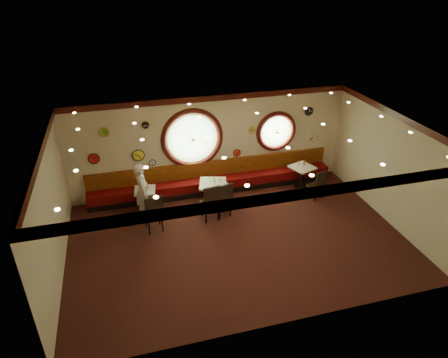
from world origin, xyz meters
TOP-DOWN VIEW (x-y plane):
  - floor at (0.00, 0.00)m, footprint 9.00×6.00m
  - ceiling at (0.00, 0.00)m, footprint 9.00×6.00m
  - wall_back at (0.00, 3.00)m, footprint 9.00×0.02m
  - wall_front at (0.00, -3.00)m, footprint 9.00×0.02m
  - wall_left at (-4.50, 0.00)m, footprint 0.02×6.00m
  - wall_right at (4.50, 0.00)m, footprint 0.02×6.00m
  - molding_back at (0.00, 2.95)m, footprint 9.00×0.10m
  - molding_front at (0.00, -2.95)m, footprint 9.00×0.10m
  - molding_left at (-4.45, 0.00)m, footprint 0.10×6.00m
  - molding_right at (4.45, 0.00)m, footprint 0.10×6.00m
  - banquette_base at (0.00, 2.72)m, footprint 8.00×0.55m
  - banquette_seat at (0.00, 2.72)m, footprint 8.00×0.55m
  - banquette_back at (0.00, 2.94)m, footprint 8.00×0.10m
  - porthole_left_glass at (-0.60, 3.00)m, footprint 1.66×0.02m
  - porthole_left_frame at (-0.60, 2.98)m, footprint 1.98×0.18m
  - porthole_left_ring at (-0.60, 2.95)m, footprint 1.61×0.03m
  - porthole_right_glass at (2.20, 3.00)m, footprint 1.10×0.02m
  - porthole_right_frame at (2.20, 2.98)m, footprint 1.38×0.18m
  - porthole_right_ring at (2.20, 2.95)m, footprint 1.09×0.03m
  - wall_clock_0 at (-1.90, 2.96)m, footprint 0.20×0.03m
  - wall_clock_1 at (0.85, 2.96)m, footprint 0.24×0.03m
  - wall_clock_2 at (-3.20, 2.96)m, footprint 0.26×0.03m
  - wall_clock_3 at (-3.60, 2.96)m, footprint 0.32×0.03m
  - wall_clock_4 at (-2.30, 2.96)m, footprint 0.36×0.03m
  - wall_clock_5 at (-2.00, 2.96)m, footprint 0.24×0.03m
  - wall_clock_6 at (3.30, 2.96)m, footprint 0.28×0.03m
  - wall_clock_7 at (1.35, 2.96)m, footprint 0.22×0.03m
  - wall_clock_8 at (3.55, 2.96)m, footprint 0.34×0.03m
  - table_a at (-2.25, 2.23)m, footprint 0.69×0.69m
  - table_b at (-0.25, 1.78)m, footprint 0.97×0.97m
  - table_c at (-0.09, 1.85)m, footprint 0.79×0.79m
  - table_d at (2.90, 2.24)m, footprint 0.89×0.89m
  - chair_a at (-2.12, 0.98)m, footprint 0.55×0.55m
  - chair_b at (-0.47, 1.12)m, footprint 0.54×0.54m
  - chair_c at (-0.07, 1.20)m, footprint 0.59×0.59m
  - chair_d at (3.07, 1.41)m, footprint 0.52×0.52m
  - condiment_a_salt at (-2.31, 2.28)m, footprint 0.04×0.04m
  - condiment_b_salt at (-0.30, 1.90)m, footprint 0.03×0.03m
  - condiment_c_salt at (-0.20, 1.87)m, footprint 0.03×0.03m
  - condiment_d_salt at (2.81, 2.35)m, footprint 0.04×0.04m
  - condiment_a_pepper at (-2.22, 2.23)m, footprint 0.04×0.04m
  - condiment_b_pepper at (-0.18, 1.72)m, footprint 0.03×0.03m
  - condiment_c_pepper at (-0.09, 1.79)m, footprint 0.04×0.04m
  - condiment_d_pepper at (2.94, 2.26)m, footprint 0.04×0.04m
  - condiment_a_bottle at (-2.17, 2.30)m, footprint 0.06×0.06m
  - condiment_b_bottle at (-0.20, 1.84)m, footprint 0.05×0.05m
  - condiment_c_bottle at (0.00, 1.88)m, footprint 0.05×0.05m
  - condiment_d_bottle at (3.02, 2.35)m, footprint 0.06×0.06m
  - waiter at (-2.33, 1.88)m, footprint 0.41×0.63m

SIDE VIEW (x-z plane):
  - floor at x=0.00m, z-range 0.00..0.00m
  - banquette_base at x=0.00m, z-range 0.00..0.20m
  - banquette_seat at x=0.00m, z-range 0.20..0.50m
  - table_a at x=-2.25m, z-range 0.09..0.77m
  - table_c at x=-0.09m, z-range 0.10..0.83m
  - table_d at x=2.90m, z-range 0.10..0.87m
  - table_b at x=-0.25m, z-range 0.11..0.98m
  - chair_d at x=3.07m, z-range 0.26..0.87m
  - chair_c at x=-0.07m, z-range 0.30..0.99m
  - chair_b at x=-0.47m, z-range 0.31..1.03m
  - chair_a at x=-2.12m, z-range 0.31..1.05m
  - condiment_a_salt at x=-2.31m, z-range 0.68..0.78m
  - condiment_a_pepper at x=-2.22m, z-range 0.68..0.78m
  - banquette_back at x=0.00m, z-range 0.48..1.02m
  - condiment_a_bottle at x=-2.17m, z-range 0.68..0.86m
  - condiment_c_salt at x=-0.20m, z-range 0.74..0.82m
  - condiment_c_pepper at x=-0.09m, z-range 0.74..0.84m
  - condiment_d_salt at x=2.81m, z-range 0.77..0.87m
  - condiment_c_bottle at x=0.00m, z-range 0.74..0.90m
  - condiment_d_pepper at x=2.94m, z-range 0.77..0.87m
  - waiter at x=-2.33m, z-range 0.00..1.71m
  - condiment_d_bottle at x=3.02m, z-range 0.77..0.95m
  - condiment_b_pepper at x=-0.18m, z-range 0.87..0.95m
  - condiment_b_salt at x=-0.30m, z-range 0.87..0.96m
  - condiment_b_bottle at x=-0.20m, z-range 0.87..1.01m
  - wall_clock_0 at x=-1.90m, z-range 1.10..1.30m
  - wall_clock_1 at x=0.85m, z-range 1.08..1.32m
  - wall_clock_8 at x=3.55m, z-range 1.28..1.62m
  - wall_clock_4 at x=-2.30m, z-range 1.32..1.68m
  - wall_clock_3 at x=-3.60m, z-range 1.39..1.71m
  - wall_back at x=0.00m, z-range 0.00..3.20m
  - wall_front at x=0.00m, z-range 0.00..3.20m
  - wall_left at x=-4.50m, z-range 0.00..3.20m
  - wall_right at x=4.50m, z-range 0.00..3.20m
  - porthole_right_ring at x=2.20m, z-range 1.26..2.34m
  - porthole_right_glass at x=2.20m, z-range 1.25..2.35m
  - porthole_right_frame at x=2.20m, z-range 1.11..2.49m
  - porthole_left_glass at x=-0.60m, z-range 1.02..2.68m
  - porthole_left_frame at x=-0.60m, z-range 0.86..2.84m
  - porthole_left_ring at x=-0.60m, z-range 1.04..2.66m
  - wall_clock_7 at x=1.35m, z-range 1.84..2.06m
  - wall_clock_2 at x=-3.20m, z-range 2.22..2.48m
  - wall_clock_6 at x=3.30m, z-range 2.26..2.54m
  - wall_clock_5 at x=-2.00m, z-range 2.33..2.57m
  - molding_back at x=0.00m, z-range 3.02..3.20m
  - molding_front at x=0.00m, z-range 3.02..3.20m
  - molding_left at x=-4.45m, z-range 3.02..3.20m
  - molding_right at x=4.45m, z-range 3.02..3.20m
  - ceiling at x=0.00m, z-range 3.19..3.21m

